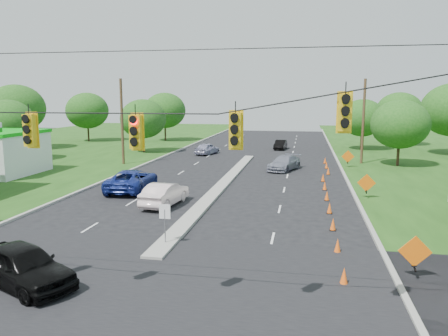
# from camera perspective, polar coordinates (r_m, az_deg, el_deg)

# --- Properties ---
(ground) EXTENTS (160.00, 160.00, 0.00)m
(ground) POSITION_cam_1_polar(r_m,az_deg,el_deg) (16.38, -14.46, -16.66)
(ground) COLOR black
(ground) RESTS_ON ground
(cross_street) EXTENTS (160.00, 14.00, 0.02)m
(cross_street) POSITION_cam_1_polar(r_m,az_deg,el_deg) (16.38, -14.46, -16.66)
(cross_street) COLOR black
(cross_street) RESTS_ON ground
(curb_left) EXTENTS (0.25, 110.00, 0.16)m
(curb_left) POSITION_cam_1_polar(r_m,az_deg,el_deg) (46.88, -10.28, 0.40)
(curb_left) COLOR gray
(curb_left) RESTS_ON ground
(curb_right) EXTENTS (0.25, 110.00, 0.16)m
(curb_right) POSITION_cam_1_polar(r_m,az_deg,el_deg) (44.01, 15.14, -0.35)
(curb_right) COLOR gray
(curb_right) RESTS_ON ground
(median) EXTENTS (1.00, 34.00, 0.18)m
(median) POSITION_cam_1_polar(r_m,az_deg,el_deg) (35.60, -0.13, -2.23)
(median) COLOR gray
(median) RESTS_ON ground
(median_sign) EXTENTS (0.55, 0.06, 2.05)m
(median_sign) POSITION_cam_1_polar(r_m,az_deg,el_deg) (21.10, -7.73, -6.28)
(median_sign) COLOR gray
(median_sign) RESTS_ON ground
(signal_span) EXTENTS (25.60, 0.32, 9.00)m
(signal_span) POSITION_cam_1_polar(r_m,az_deg,el_deg) (14.06, -17.17, 0.22)
(signal_span) COLOR #422D1C
(signal_span) RESTS_ON ground
(utility_pole_far_left) EXTENTS (0.28, 0.28, 9.00)m
(utility_pole_far_left) POSITION_cam_1_polar(r_m,az_deg,el_deg) (47.33, -13.17, 5.87)
(utility_pole_far_left) COLOR #422D1C
(utility_pole_far_left) RESTS_ON ground
(utility_pole_far_right) EXTENTS (0.28, 0.28, 9.00)m
(utility_pole_far_right) POSITION_cam_1_polar(r_m,az_deg,el_deg) (48.73, 17.73, 5.76)
(utility_pole_far_right) COLOR #422D1C
(utility_pole_far_right) RESTS_ON ground
(cone_0) EXTENTS (0.32, 0.32, 0.70)m
(cone_0) POSITION_cam_1_polar(r_m,az_deg,el_deg) (17.70, 15.40, -13.45)
(cone_0) COLOR #FF6014
(cone_0) RESTS_ON ground
(cone_1) EXTENTS (0.32, 0.32, 0.70)m
(cone_1) POSITION_cam_1_polar(r_m,az_deg,el_deg) (20.96, 14.61, -9.79)
(cone_1) COLOR #FF6014
(cone_1) RESTS_ON ground
(cone_2) EXTENTS (0.32, 0.32, 0.70)m
(cone_2) POSITION_cam_1_polar(r_m,az_deg,el_deg) (24.29, 14.05, -7.12)
(cone_2) COLOR #FF6014
(cone_2) RESTS_ON ground
(cone_3) EXTENTS (0.32, 0.32, 0.70)m
(cone_3) POSITION_cam_1_polar(r_m,az_deg,el_deg) (27.67, 13.62, -5.10)
(cone_3) COLOR #FF6014
(cone_3) RESTS_ON ground
(cone_4) EXTENTS (0.32, 0.32, 0.70)m
(cone_4) POSITION_cam_1_polar(r_m,az_deg,el_deg) (31.07, 13.29, -3.52)
(cone_4) COLOR #FF6014
(cone_4) RESTS_ON ground
(cone_5) EXTENTS (0.32, 0.32, 0.70)m
(cone_5) POSITION_cam_1_polar(r_m,az_deg,el_deg) (34.49, 13.03, -2.26)
(cone_5) COLOR #FF6014
(cone_5) RESTS_ON ground
(cone_6) EXTENTS (0.32, 0.32, 0.70)m
(cone_6) POSITION_cam_1_polar(r_m,az_deg,el_deg) (37.93, 12.81, -1.22)
(cone_6) COLOR #FF6014
(cone_6) RESTS_ON ground
(cone_7) EXTENTS (0.32, 0.32, 0.70)m
(cone_7) POSITION_cam_1_polar(r_m,az_deg,el_deg) (41.40, 13.46, -0.38)
(cone_7) COLOR #FF6014
(cone_7) RESTS_ON ground
(cone_8) EXTENTS (0.32, 0.32, 0.70)m
(cone_8) POSITION_cam_1_polar(r_m,az_deg,el_deg) (44.85, 13.25, 0.36)
(cone_8) COLOR #FF6014
(cone_8) RESTS_ON ground
(cone_9) EXTENTS (0.32, 0.32, 0.70)m
(cone_9) POSITION_cam_1_polar(r_m,az_deg,el_deg) (48.31, 13.06, 0.99)
(cone_9) COLOR #FF6014
(cone_9) RESTS_ON ground
(work_sign_0) EXTENTS (1.27, 0.58, 1.37)m
(work_sign_0) POSITION_cam_1_polar(r_m,az_deg,el_deg) (18.80, 23.67, -10.12)
(work_sign_0) COLOR black
(work_sign_0) RESTS_ON ground
(work_sign_1) EXTENTS (1.27, 0.58, 1.37)m
(work_sign_1) POSITION_cam_1_polar(r_m,az_deg,el_deg) (32.15, 18.11, -1.96)
(work_sign_1) COLOR black
(work_sign_1) RESTS_ON ground
(work_sign_2) EXTENTS (1.27, 0.58, 1.37)m
(work_sign_2) POSITION_cam_1_polar(r_m,az_deg,el_deg) (45.89, 15.87, 1.38)
(work_sign_2) COLOR black
(work_sign_2) RESTS_ON ground
(tree_2) EXTENTS (5.88, 5.88, 6.86)m
(tree_2) POSITION_cam_1_polar(r_m,az_deg,el_deg) (54.17, -26.42, 5.37)
(tree_2) COLOR black
(tree_2) RESTS_ON ground
(tree_3) EXTENTS (7.56, 7.56, 8.82)m
(tree_3) POSITION_cam_1_polar(r_m,az_deg,el_deg) (65.73, -25.48, 7.03)
(tree_3) COLOR black
(tree_3) RESTS_ON ground
(tree_4) EXTENTS (6.72, 6.72, 7.84)m
(tree_4) POSITION_cam_1_polar(r_m,az_deg,el_deg) (73.85, -17.43, 7.16)
(tree_4) COLOR black
(tree_4) RESTS_ON ground
(tree_5) EXTENTS (5.88, 5.88, 6.86)m
(tree_5) POSITION_cam_1_polar(r_m,az_deg,el_deg) (57.15, -10.52, 6.33)
(tree_5) COLOR black
(tree_5) RESTS_ON ground
(tree_6) EXTENTS (6.72, 6.72, 7.84)m
(tree_6) POSITION_cam_1_polar(r_m,az_deg,el_deg) (71.92, -7.74, 7.46)
(tree_6) COLOR black
(tree_6) RESTS_ON ground
(tree_9) EXTENTS (5.88, 5.88, 6.86)m
(tree_9) POSITION_cam_1_polar(r_m,az_deg,el_deg) (48.32, 22.00, 5.31)
(tree_9) COLOR black
(tree_9) RESTS_ON ground
(tree_11) EXTENTS (6.72, 6.72, 7.84)m
(tree_11) POSITION_cam_1_polar(r_m,az_deg,el_deg) (69.65, 21.90, 6.82)
(tree_11) COLOR black
(tree_11) RESTS_ON ground
(tree_12) EXTENTS (5.88, 5.88, 6.86)m
(tree_12) POSITION_cam_1_polar(r_m,az_deg,el_deg) (61.81, 17.64, 6.26)
(tree_12) COLOR black
(tree_12) RESTS_ON ground
(black_sedan) EXTENTS (5.19, 3.77, 1.64)m
(black_sedan) POSITION_cam_1_polar(r_m,az_deg,el_deg) (18.41, -24.80, -11.51)
(black_sedan) COLOR black
(black_sedan) RESTS_ON ground
(white_sedan) EXTENTS (2.13, 4.81, 1.54)m
(white_sedan) POSITION_cam_1_polar(r_m,az_deg,el_deg) (29.11, -7.74, -3.37)
(white_sedan) COLOR silver
(white_sedan) RESTS_ON ground
(blue_pickup) EXTENTS (3.05, 6.08, 1.65)m
(blue_pickup) POSITION_cam_1_polar(r_m,az_deg,el_deg) (34.00, -11.91, -1.56)
(blue_pickup) COLOR navy
(blue_pickup) RESTS_ON ground
(silver_car_far) EXTENTS (3.56, 5.29, 1.42)m
(silver_car_far) POSITION_cam_1_polar(r_m,az_deg,el_deg) (43.08, 7.86, 0.65)
(silver_car_far) COLOR gray
(silver_car_far) RESTS_ON ground
(silver_car_oncoming) EXTENTS (2.75, 4.56, 1.45)m
(silver_car_oncoming) POSITION_cam_1_polar(r_m,az_deg,el_deg) (54.68, -2.22, 2.55)
(silver_car_oncoming) COLOR #9594B1
(silver_car_oncoming) RESTS_ON ground
(dark_car_receding) EXTENTS (1.73, 4.05, 1.30)m
(dark_car_receding) POSITION_cam_1_polar(r_m,az_deg,el_deg) (60.42, 7.39, 3.04)
(dark_car_receding) COLOR black
(dark_car_receding) RESTS_ON ground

